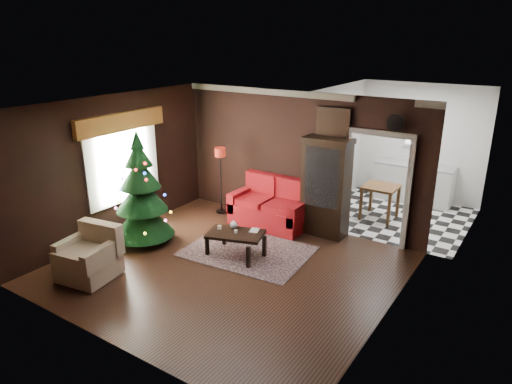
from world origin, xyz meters
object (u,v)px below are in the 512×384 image
Objects in this scene: christmas_tree at (141,192)px; armchair at (87,253)px; loveseat at (270,203)px; wall_clock at (396,122)px; kitchen_table at (380,202)px; curio_cabinet at (326,189)px; coffee_table at (236,244)px; teapot at (233,225)px; floor_lamp at (221,180)px.

christmas_tree is 2.55× the size of armchair.
loveseat is 3.82m from armchair.
kitchen_table is at bearing 113.75° from wall_clock.
armchair is (-2.47, -3.80, -0.49)m from curio_cabinet.
wall_clock reaches higher than christmas_tree.
kitchen_table is at bearing 64.17° from coffee_table.
teapot is (-0.15, 0.14, 0.30)m from coffee_table.
coffee_table is at bearing -115.83° from kitchen_table.
loveseat is 1.71× the size of coffee_table.
armchair reaches higher than teapot.
curio_cabinet is 4.56m from armchair.
armchair is at bearing -132.69° from wall_clock.
curio_cabinet is 2.17× the size of armchair.
floor_lamp is 1.82m from teapot.
armchair is (-0.15, -3.42, -0.37)m from floor_lamp.
wall_clock reaches higher than curio_cabinet.
christmas_tree is (-0.41, -1.92, 0.22)m from floor_lamp.
christmas_tree is 2.06m from coffee_table.
kitchen_table is at bearing 31.27° from floor_lamp.
armchair is at bearing -120.83° from kitchen_table.
coffee_table is 3.11× the size of wall_clock.
coffee_table is 3.59m from kitchen_table.
armchair is 5.74m from wall_clock.
floor_lamp is at bearing 77.97° from christmas_tree.
armchair is at bearing -79.98° from christmas_tree.
christmas_tree is at bearing -102.03° from floor_lamp.
curio_cabinet is 1.88m from wall_clock.
teapot is 3.53m from kitchen_table.
loveseat is at bearing -169.17° from curio_cabinet.
armchair is 0.88× the size of coffee_table.
wall_clock is 2.43m from kitchen_table.
floor_lamp is 3.89m from wall_clock.
coffee_table is (1.41, -1.42, -0.59)m from floor_lamp.
teapot is 0.48× the size of wall_clock.
coffee_table is (1.82, 0.50, -0.81)m from christmas_tree.
floor_lamp is at bearing 134.69° from teapot.
floor_lamp is 1.98m from christmas_tree.
teapot is at bearing -140.94° from wall_clock.
teapot is at bearing 135.64° from coffee_table.
wall_clock is at bearing 39.06° from teapot.
wall_clock is at bearing 8.53° from curio_cabinet.
kitchen_table reaches higher than teapot.
wall_clock is at bearing 32.23° from christmas_tree.
floor_lamp reaches higher than loveseat.
wall_clock is (3.53, 0.56, 1.55)m from floor_lamp.
kitchen_table is (-0.55, 1.25, -2.00)m from wall_clock.
christmas_tree is at bearing -139.92° from curio_cabinet.
armchair is 1.17× the size of kitchen_table.
kitchen_table is (2.98, 1.81, -0.45)m from floor_lamp.
teapot is (1.41, 2.14, 0.07)m from armchair.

